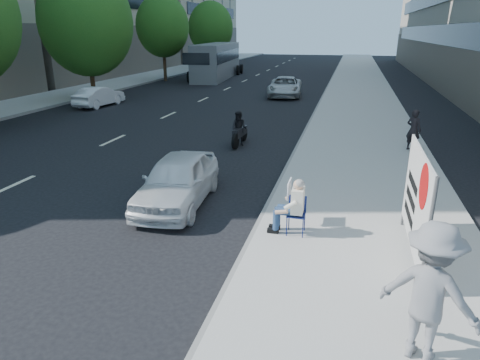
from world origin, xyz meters
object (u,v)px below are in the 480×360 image
(white_sedan_near, at_px, (178,180))
(white_sedan_far, at_px, (285,87))
(pedestrian_woman, at_px, (414,130))
(white_sedan_mid, at_px, (99,96))
(motorcycle, at_px, (239,130))
(protest_banner, at_px, (416,199))
(seated_protester, at_px, (292,203))
(jogger, at_px, (430,293))
(bus, at_px, (217,61))

(white_sedan_near, bearing_deg, white_sedan_far, 86.55)
(pedestrian_woman, height_order, white_sedan_mid, pedestrian_woman)
(pedestrian_woman, distance_m, white_sedan_far, 15.69)
(white_sedan_far, xyz_separation_m, motorcycle, (0.31, -14.41, -0.05))
(protest_banner, bearing_deg, motorcycle, 124.60)
(seated_protester, xyz_separation_m, motorcycle, (-3.25, 7.87, -0.24))
(jogger, distance_m, white_sedan_mid, 24.83)
(pedestrian_woman, height_order, white_sedan_near, pedestrian_woman)
(protest_banner, relative_size, motorcycle, 1.49)
(white_sedan_near, bearing_deg, pedestrian_woman, 41.46)
(jogger, xyz_separation_m, motorcycle, (-5.57, 11.33, -0.54))
(protest_banner, height_order, white_sedan_far, protest_banner)
(pedestrian_woman, height_order, white_sedan_far, pedestrian_woman)
(jogger, bearing_deg, bus, -45.01)
(white_sedan_far, bearing_deg, white_sedan_mid, -151.11)
(seated_protester, relative_size, white_sedan_near, 0.33)
(seated_protester, height_order, motorcycle, seated_protester)
(white_sedan_mid, bearing_deg, white_sedan_near, 133.77)
(pedestrian_woman, relative_size, white_sedan_mid, 0.43)
(seated_protester, xyz_separation_m, protest_banner, (2.49, -0.45, 0.53))
(pedestrian_woman, xyz_separation_m, motorcycle, (-6.76, -0.41, -0.30))
(seated_protester, distance_m, white_sedan_mid, 20.70)
(jogger, xyz_separation_m, protest_banner, (0.16, 3.01, 0.22))
(bus, bearing_deg, motorcycle, -76.11)
(jogger, xyz_separation_m, white_sedan_near, (-5.62, 4.78, -0.50))
(jogger, height_order, bus, bus)
(white_sedan_far, distance_m, bus, 13.84)
(white_sedan_near, xyz_separation_m, bus, (-8.79, 31.83, 0.95))
(jogger, distance_m, white_sedan_far, 26.41)
(pedestrian_woman, relative_size, protest_banner, 0.52)
(pedestrian_woman, bearing_deg, white_sedan_mid, 13.91)
(jogger, bearing_deg, white_sedan_mid, -24.79)
(protest_banner, height_order, bus, bus)
(white_sedan_far, bearing_deg, bus, 122.84)
(seated_protester, height_order, bus, bus)
(jogger, xyz_separation_m, bus, (-14.41, 36.60, 0.45))
(white_sedan_near, relative_size, motorcycle, 1.95)
(jogger, distance_m, bus, 39.34)
(bus, bearing_deg, jogger, -73.89)
(white_sedan_near, height_order, white_sedan_far, white_sedan_far)
(jogger, distance_m, protest_banner, 3.02)
(seated_protester, xyz_separation_m, white_sedan_far, (-3.56, 22.28, -0.19))
(protest_banner, xyz_separation_m, white_sedan_mid, (-16.68, 15.52, -0.79))
(seated_protester, xyz_separation_m, bus, (-12.08, 33.15, 0.76))
(pedestrian_woman, distance_m, bus, 29.36)
(white_sedan_far, xyz_separation_m, bus, (-8.52, 10.87, 0.95))
(seated_protester, distance_m, bus, 35.29)
(white_sedan_near, bearing_deg, motorcycle, 85.43)
(white_sedan_far, height_order, bus, bus)
(seated_protester, xyz_separation_m, white_sedan_near, (-3.29, 1.32, -0.19))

